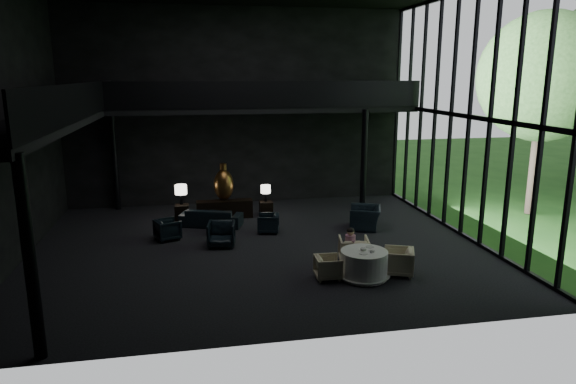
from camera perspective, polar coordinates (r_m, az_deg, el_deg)
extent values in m
cube|color=black|center=(16.41, -3.27, -6.08)|extent=(14.00, 12.00, 0.02)
cube|color=black|center=(21.52, -5.53, 9.31)|extent=(14.00, 0.04, 8.00)
cube|color=black|center=(9.69, 1.11, 4.97)|extent=(14.00, 0.04, 8.00)
cube|color=black|center=(16.25, -28.93, 6.61)|extent=(0.04, 12.00, 8.00)
cube|color=black|center=(15.97, -25.50, 6.87)|extent=(2.00, 12.00, 0.25)
cube|color=black|center=(20.65, -2.47, 9.21)|extent=(12.00, 2.00, 0.25)
cube|color=black|center=(15.70, -22.15, 9.30)|extent=(0.06, 12.00, 1.00)
cube|color=black|center=(19.63, -2.06, 10.77)|extent=(12.00, 0.06, 1.00)
cylinder|color=black|center=(10.69, -26.77, -6.73)|extent=(0.24, 0.24, 4.00)
cylinder|color=black|center=(21.57, -18.70, 3.35)|extent=(0.24, 0.24, 4.00)
cylinder|color=black|center=(20.81, 8.42, 3.56)|extent=(0.24, 0.24, 4.00)
cylinder|color=#382D23|center=(21.89, 25.81, 4.06)|extent=(0.36, 0.36, 4.90)
sphere|color=#2B5E21|center=(21.69, 26.55, 11.38)|extent=(4.80, 4.80, 4.80)
cube|color=black|center=(19.67, -7.06, -1.90)|extent=(2.11, 0.48, 0.67)
ellipsoid|color=olive|center=(19.59, -7.16, 0.80)|extent=(0.75, 0.75, 1.16)
cylinder|color=olive|center=(19.45, -7.22, 2.81)|extent=(0.26, 0.26, 0.24)
cube|color=black|center=(19.71, -11.71, -2.20)|extent=(0.52, 0.52, 0.57)
cylinder|color=black|center=(19.68, -11.77, -0.79)|extent=(0.13, 0.13, 0.39)
cylinder|color=white|center=(19.59, -11.82, 0.27)|extent=(0.45, 0.45, 0.36)
cube|color=black|center=(19.90, -2.46, -1.83)|extent=(0.50, 0.50, 0.55)
cylinder|color=black|center=(19.82, -2.49, -0.58)|extent=(0.11, 0.11, 0.33)
cylinder|color=white|center=(19.75, -2.50, 0.32)|extent=(0.38, 0.38, 0.30)
imported|color=black|center=(18.67, -8.55, -2.38)|extent=(2.41, 1.38, 0.91)
imported|color=black|center=(17.42, -13.23, -4.01)|extent=(0.89, 0.92, 0.73)
imported|color=black|center=(17.73, -2.22, -3.47)|extent=(0.74, 0.77, 0.67)
imported|color=black|center=(16.42, -7.43, -4.40)|extent=(1.05, 1.00, 0.96)
imported|color=black|center=(18.32, 8.59, -2.26)|extent=(1.27, 1.55, 1.17)
cube|color=black|center=(17.91, -7.51, -3.93)|extent=(0.87, 0.87, 0.35)
cylinder|color=white|center=(14.03, 8.42, -7.94)|extent=(1.26, 1.26, 0.75)
cone|color=white|center=(14.15, 8.38, -9.17)|extent=(1.43, 1.43, 0.10)
imported|color=tan|center=(14.99, 7.31, -6.17)|extent=(1.04, 1.00, 0.92)
imported|color=tan|center=(14.39, 12.18, -7.37)|extent=(1.01, 1.04, 0.83)
imported|color=#C4B28F|center=(13.88, 4.49, -8.38)|extent=(0.58, 0.61, 0.61)
cylinder|color=#C987A2|center=(14.81, 6.93, -5.57)|extent=(0.30, 0.30, 0.43)
sphere|color=#D8A884|center=(14.71, 6.96, -4.38)|extent=(0.21, 0.21, 0.21)
ellipsoid|color=black|center=(14.70, 6.97, -4.27)|extent=(0.23, 0.23, 0.15)
cylinder|color=white|center=(13.68, 8.39, -6.79)|extent=(0.26, 0.26, 0.01)
cylinder|color=white|center=(14.22, 9.08, -6.03)|extent=(0.27, 0.27, 0.02)
cylinder|color=white|center=(13.93, 9.24, -6.46)|extent=(0.19, 0.19, 0.01)
cylinder|color=white|center=(13.82, 9.46, -6.48)|extent=(0.09, 0.09, 0.05)
ellipsoid|color=white|center=(13.92, 8.37, -6.29)|extent=(0.17, 0.17, 0.08)
cylinder|color=#99999E|center=(13.77, 9.20, -6.58)|extent=(0.07, 0.07, 0.06)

